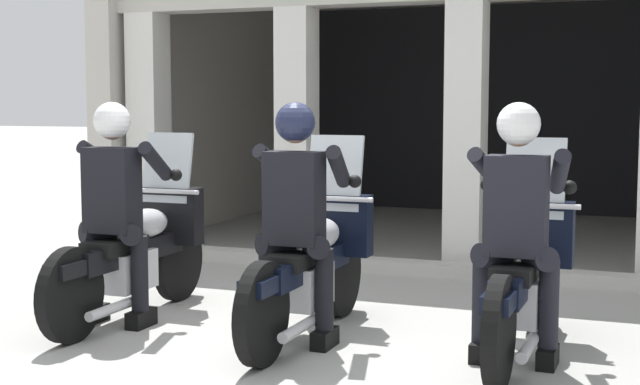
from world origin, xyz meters
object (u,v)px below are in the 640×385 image
at_px(motorcycle_left, 138,249).
at_px(motorcycle_right, 523,274).
at_px(motorcycle_center, 313,262).
at_px(police_officer_right, 517,210).
at_px(police_officer_center, 296,202).
at_px(police_officer_left, 115,194).

distance_m(motorcycle_left, motorcycle_right, 2.81).
height_order(motorcycle_center, motorcycle_right, same).
bearing_deg(police_officer_right, police_officer_center, -174.23).
xyz_separation_m(motorcycle_center, police_officer_center, (-0.00, -0.28, 0.44)).
distance_m(police_officer_center, police_officer_right, 1.41).
height_order(motorcycle_right, police_officer_right, police_officer_right).
bearing_deg(police_officer_left, motorcycle_center, 3.62).
xyz_separation_m(motorcycle_left, motorcycle_right, (2.81, 0.04, 0.00)).
bearing_deg(motorcycle_center, police_officer_center, -96.16).
distance_m(motorcycle_left, motorcycle_center, 1.40).
bearing_deg(police_officer_right, motorcycle_right, 92.32).
relative_size(police_officer_center, police_officer_right, 1.00).
relative_size(motorcycle_center, police_officer_center, 1.29).
relative_size(police_officer_left, motorcycle_right, 0.78).
height_order(motorcycle_left, police_officer_right, police_officer_right).
bearing_deg(police_officer_left, motorcycle_left, 83.35).
bearing_deg(motorcycle_center, police_officer_left, -175.89).
bearing_deg(police_officer_left, police_officer_right, -5.52).
distance_m(police_officer_left, police_officer_right, 2.81).
distance_m(motorcycle_left, police_officer_center, 1.50).
distance_m(motorcycle_right, police_officer_right, 0.52).
bearing_deg(police_officer_right, motorcycle_left, 177.67).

